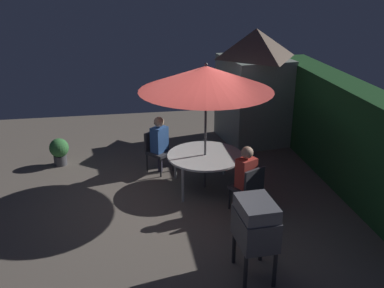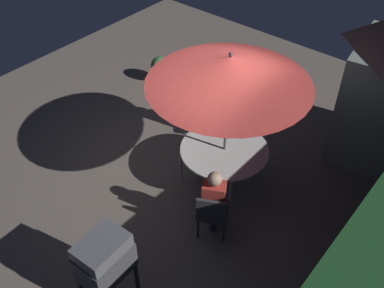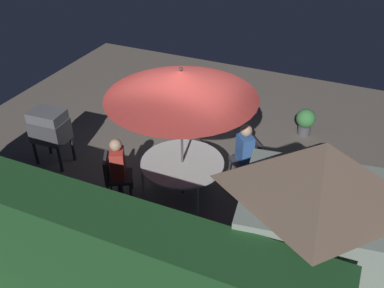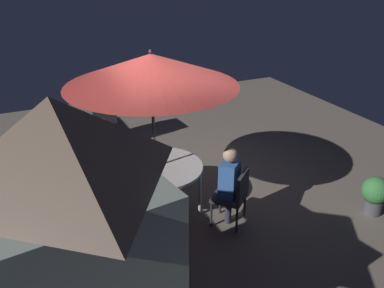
% 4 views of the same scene
% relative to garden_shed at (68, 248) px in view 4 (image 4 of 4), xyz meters
% --- Properties ---
extents(ground_plane, '(11.00, 11.00, 0.00)m').
position_rel_garden_shed_xyz_m(ground_plane, '(2.74, -2.34, -1.45)').
color(ground_plane, '#6B6056').
extents(garden_shed, '(1.97, 1.78, 2.85)m').
position_rel_garden_shed_xyz_m(garden_shed, '(0.00, 0.00, 0.00)').
color(garden_shed, gray).
rests_on(garden_shed, ground).
extents(patio_table, '(1.51, 1.51, 0.72)m').
position_rel_garden_shed_xyz_m(patio_table, '(2.50, -1.73, -0.77)').
color(patio_table, white).
rests_on(patio_table, ground).
extents(patio_umbrella, '(2.56, 2.56, 2.56)m').
position_rel_garden_shed_xyz_m(patio_umbrella, '(2.50, -1.73, 0.82)').
color(patio_umbrella, '#4C4C51').
rests_on(patio_umbrella, ground).
extents(bbq_grill, '(0.73, 0.54, 1.20)m').
position_rel_garden_shed_xyz_m(bbq_grill, '(5.34, -1.57, -0.60)').
color(bbq_grill, '#47474C').
rests_on(bbq_grill, ground).
extents(chair_near_shed, '(0.63, 0.63, 0.90)m').
position_rel_garden_shed_xyz_m(chair_near_shed, '(3.59, -1.14, -0.93)').
color(chair_near_shed, '#38383D').
rests_on(chair_near_shed, ground).
extents(chair_far_side, '(0.65, 0.65, 0.90)m').
position_rel_garden_shed_xyz_m(chair_far_side, '(1.53, -2.61, -0.93)').
color(chair_far_side, '#38383D').
rests_on(chair_far_side, ground).
extents(potted_plant_by_shed, '(0.43, 0.43, 0.63)m').
position_rel_garden_shed_xyz_m(potted_plant_by_shed, '(0.86, -4.76, -1.09)').
color(potted_plant_by_shed, '#4C4C51').
rests_on(potted_plant_by_shed, ground).
extents(person_in_red, '(0.37, 0.41, 1.26)m').
position_rel_garden_shed_xyz_m(person_in_red, '(3.52, -1.18, -0.67)').
color(person_in_red, '#CC3D33').
rests_on(person_in_red, ground).
extents(person_in_blue, '(0.41, 0.41, 1.26)m').
position_rel_garden_shed_xyz_m(person_in_blue, '(1.59, -2.55, -0.67)').
color(person_in_blue, '#3866B2').
rests_on(person_in_blue, ground).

